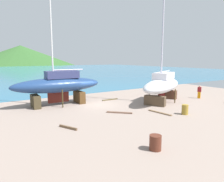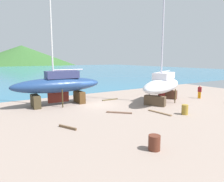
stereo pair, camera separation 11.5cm
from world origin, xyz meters
The scene contains 13 objects.
ground_plane centered at (0.00, -5.21, 0.00)m, with size 48.70×48.70×0.00m, color gray.
sea_water centered at (0.00, 66.59, 0.00)m, with size 175.13×119.26×0.01m, color teal.
headland_hill centered at (23.97, 174.77, 0.00)m, with size 171.41×171.41×32.07m, color #315D29.
sailboat_large_starboard centered at (7.33, -2.88, 2.00)m, with size 9.86×6.74×15.67m.
sailboat_mid_port centered at (-3.46, 2.09, 2.24)m, with size 9.82×2.94×15.87m.
worker centered at (12.91, -4.04, 0.87)m, with size 0.40×0.50×1.68m.
barrel_by_slipway centered at (11.31, 2.35, 0.27)m, with size 0.53×0.53×0.83m, color #55351A.
barrel_blue_faded centered at (4.81, -8.11, 0.46)m, with size 0.58×0.58×0.91m, color olive.
barrel_rust_mid centered at (-2.90, -12.08, 0.43)m, with size 0.67×0.67×0.85m, color #58291C.
timber_plank_near centered at (0.06, -4.45, 0.06)m, with size 2.42×0.24×0.12m, color brown.
timber_long_aft centered at (3.21, -6.54, 0.05)m, with size 2.64×0.21×0.10m, color brown.
timber_plank_far centered at (2.71, 1.27, 0.06)m, with size 2.11×0.16×0.12m, color brown.
timber_short_cross centered at (-5.61, -5.95, 0.08)m, with size 1.68×0.13×0.17m, color brown.
Camera 2 is at (-10.96, -20.11, 5.08)m, focal length 33.70 mm.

